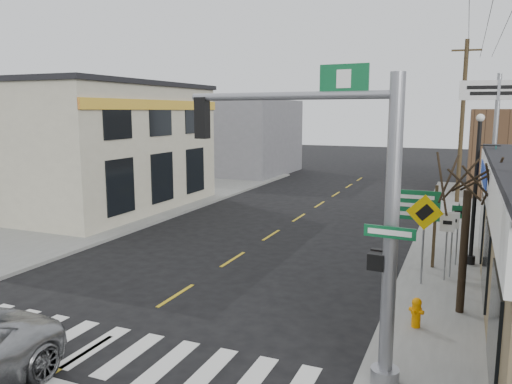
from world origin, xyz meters
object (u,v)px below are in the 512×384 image
at_px(dance_center_sign, 497,113).
at_px(bare_tree, 469,168).
at_px(fire_hydrant, 416,311).
at_px(lamp_post, 478,179).
at_px(utility_pole_far, 462,120).
at_px(traffic_signal_pole, 353,197).
at_px(guide_sign, 415,213).

bearing_deg(dance_center_sign, bare_tree, -99.91).
bearing_deg(fire_hydrant, lamp_post, 77.77).
bearing_deg(lamp_post, utility_pole_far, 101.98).
bearing_deg(traffic_signal_pole, guide_sign, 91.47).
bearing_deg(dance_center_sign, traffic_signal_pole, -105.71).
xyz_separation_m(guide_sign, bare_tree, (1.60, -3.80, 2.07)).
relative_size(guide_sign, lamp_post, 0.55).
distance_m(traffic_signal_pole, utility_pole_far, 22.21).
xyz_separation_m(traffic_signal_pole, bare_tree, (2.08, 4.41, 0.20)).
xyz_separation_m(lamp_post, bare_tree, (-0.34, -4.75, 0.86)).
relative_size(traffic_signal_pole, bare_tree, 1.25).
relative_size(traffic_signal_pole, dance_center_sign, 0.89).
xyz_separation_m(bare_tree, utility_pole_far, (-0.40, 17.71, 0.89)).
height_order(guide_sign, dance_center_sign, dance_center_sign).
distance_m(guide_sign, dance_center_sign, 8.92).
relative_size(lamp_post, utility_pole_far, 0.56).
bearing_deg(utility_pole_far, traffic_signal_pole, -102.25).
relative_size(fire_hydrant, lamp_post, 0.15).
bearing_deg(utility_pole_far, bare_tree, -96.63).
bearing_deg(guide_sign, traffic_signal_pole, -93.46).
height_order(fire_hydrant, bare_tree, bare_tree).
bearing_deg(utility_pole_far, dance_center_sign, -84.16).
bearing_deg(utility_pole_far, lamp_post, -94.65).
height_order(guide_sign, bare_tree, bare_tree).
xyz_separation_m(lamp_post, utility_pole_far, (-0.74, 12.96, 1.75)).
relative_size(traffic_signal_pole, fire_hydrant, 8.14).
height_order(traffic_signal_pole, dance_center_sign, dance_center_sign).
bearing_deg(lamp_post, fire_hydrant, -93.52).
xyz_separation_m(traffic_signal_pole, fire_hydrant, (1.07, 2.95, -3.30)).
bearing_deg(dance_center_sign, guide_sign, -113.62).
xyz_separation_m(guide_sign, lamp_post, (1.94, 0.95, 1.20)).
distance_m(guide_sign, fire_hydrant, 5.49).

